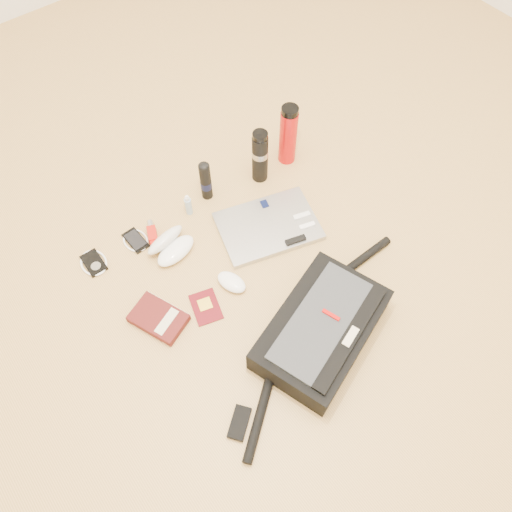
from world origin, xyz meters
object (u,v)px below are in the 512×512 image
Objects in this scene: book at (159,318)px; thermos_red at (288,135)px; laptop at (269,226)px; thermos_black at (260,156)px; messenger_bag at (321,330)px.

thermos_red is at bearing -1.68° from book.
laptop is at bearing -140.55° from thermos_red.
thermos_black reaches higher than book.
thermos_black is at bearing 49.38° from messenger_bag.
thermos_black reaches higher than laptop.
book is at bearing -155.86° from laptop.
book is 0.88× the size of thermos_black.
messenger_bag is at bearing -66.34° from book.
thermos_black is (0.13, 0.22, 0.11)m from laptop.
thermos_black is at bearing -176.05° from thermos_red.
thermos_red is at bearing 3.95° from thermos_black.
laptop is 1.98× the size of book.
messenger_bag is 3.30× the size of thermos_red.
thermos_red reaches higher than thermos_black.
thermos_red is (0.42, 0.68, 0.08)m from messenger_bag.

